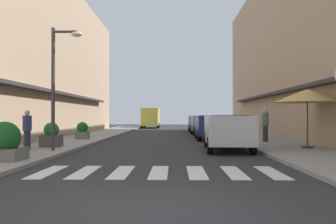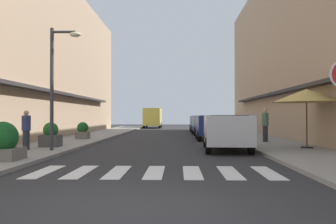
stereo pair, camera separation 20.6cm
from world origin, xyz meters
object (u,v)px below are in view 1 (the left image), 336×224
at_px(planter_midblock, 51,136).
at_px(planter_far, 82,131).
at_px(planter_corner, 5,143).
at_px(street_lamp, 59,74).
at_px(pedestrian_walking_far, 265,124).
at_px(cafe_umbrella, 307,96).
at_px(delivery_van, 151,116).
at_px(pedestrian_walking_near, 27,129).
at_px(parked_car_near, 228,128).
at_px(parked_car_far, 204,123).
at_px(parked_car_distant, 198,122).
at_px(parked_car_mid, 211,125).

bearing_deg(planter_midblock, planter_far, 90.17).
height_order(planter_corner, planter_far, planter_corner).
height_order(street_lamp, pedestrian_walking_far, street_lamp).
bearing_deg(cafe_umbrella, planter_midblock, 178.04).
relative_size(delivery_van, planter_midblock, 5.18).
distance_m(cafe_umbrella, planter_midblock, 10.91).
xyz_separation_m(planter_corner, pedestrian_walking_far, (9.71, 7.78, 0.38)).
bearing_deg(pedestrian_walking_near, pedestrian_walking_far, 85.25).
xyz_separation_m(cafe_umbrella, planter_corner, (-10.57, -4.31, -1.64)).
height_order(delivery_van, planter_far, delivery_van).
bearing_deg(delivery_van, pedestrian_walking_near, -95.62).
distance_m(parked_car_near, parked_car_far, 12.23).
bearing_deg(planter_corner, parked_car_distant, 72.06).
bearing_deg(planter_midblock, parked_car_distant, 67.20).
xyz_separation_m(parked_car_far, planter_far, (-7.50, -6.60, -0.35)).
bearing_deg(parked_car_far, pedestrian_walking_near, -120.84).
xyz_separation_m(street_lamp, pedestrian_walking_near, (-1.30, 0.25, -2.11)).
bearing_deg(parked_car_distant, pedestrian_walking_near, -112.43).
height_order(street_lamp, planter_corner, street_lamp).
distance_m(delivery_van, planter_far, 22.88).
bearing_deg(street_lamp, parked_car_mid, 50.13).
height_order(parked_car_distant, street_lamp, street_lamp).
distance_m(parked_car_mid, planter_corner, 13.14).
height_order(parked_car_mid, parked_car_far, same).
relative_size(cafe_umbrella, pedestrian_walking_near, 1.80).
relative_size(parked_car_mid, pedestrian_walking_far, 2.34).
bearing_deg(planter_far, pedestrian_walking_far, -12.29).
distance_m(planter_far, pedestrian_walking_near, 6.71).
distance_m(parked_car_distant, pedestrian_walking_far, 14.90).
bearing_deg(parked_car_far, planter_midblock, -122.24).
height_order(parked_car_near, delivery_van, delivery_van).
bearing_deg(planter_far, parked_car_near, -36.88).
bearing_deg(street_lamp, parked_car_near, 11.26).
bearing_deg(cafe_umbrella, parked_car_near, 179.99).
bearing_deg(delivery_van, parked_car_mid, -76.93).
xyz_separation_m(parked_car_distant, street_lamp, (-6.63, -19.48, 2.11)).
relative_size(delivery_van, pedestrian_walking_far, 3.18).
distance_m(cafe_umbrella, pedestrian_walking_near, 11.36).
bearing_deg(street_lamp, planter_midblock, 116.64).
bearing_deg(delivery_van, planter_far, -96.16).
bearing_deg(delivery_van, parked_car_far, -72.63).
bearing_deg(cafe_umbrella, pedestrian_walking_near, -174.58).
bearing_deg(pedestrian_walking_far, parked_car_mid, -38.32).
bearing_deg(cafe_umbrella, pedestrian_walking_far, 104.00).
xyz_separation_m(planter_corner, pedestrian_walking_near, (-0.66, 3.25, 0.29)).
xyz_separation_m(parked_car_near, planter_far, (-7.50, 5.62, -0.35)).
xyz_separation_m(delivery_van, pedestrian_walking_near, (-2.89, -29.42, -0.48)).
xyz_separation_m(parked_car_distant, pedestrian_walking_far, (2.43, -14.70, 0.09)).
bearing_deg(parked_car_near, cafe_umbrella, -0.01).
bearing_deg(parked_car_near, parked_car_distant, 90.00).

